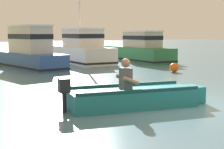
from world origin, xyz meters
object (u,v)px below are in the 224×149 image
at_px(mooring_buoy, 174,68).
at_px(moored_boat_green, 139,50).
at_px(rowboat_with_person, 134,97).
at_px(moored_boat_blue, 27,52).
at_px(moored_boat_white, 80,50).

bearing_deg(mooring_buoy, moored_boat_green, 69.31).
xyz_separation_m(rowboat_with_person, moored_boat_green, (8.00, 11.02, 0.46)).
relative_size(moored_boat_blue, moored_boat_white, 1.03).
bearing_deg(moored_boat_white, mooring_buoy, -78.46).
height_order(rowboat_with_person, moored_boat_blue, moored_boat_blue).
xyz_separation_m(rowboat_with_person, mooring_buoy, (5.80, 5.21, -0.04)).
distance_m(rowboat_with_person, moored_boat_white, 12.79).
relative_size(rowboat_with_person, moored_boat_white, 0.62).
relative_size(moored_boat_blue, moored_boat_green, 1.05).
bearing_deg(moored_boat_green, moored_boat_blue, -176.97).
distance_m(rowboat_with_person, moored_boat_blue, 10.69).
distance_m(moored_boat_green, mooring_buoy, 6.23).
height_order(moored_boat_white, moored_boat_green, moored_boat_white).
bearing_deg(moored_boat_green, mooring_buoy, -110.69).
bearing_deg(moored_boat_blue, moored_boat_white, 20.50).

